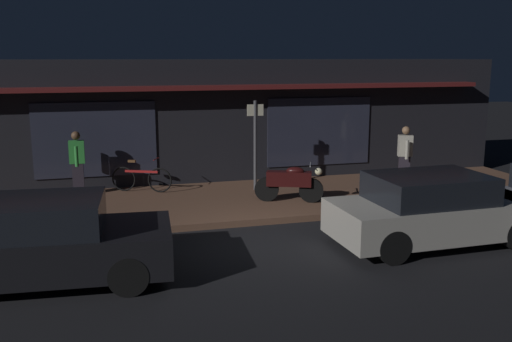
# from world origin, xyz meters

# --- Properties ---
(ground_plane) EXTENTS (60.00, 60.00, 0.00)m
(ground_plane) POSITION_xyz_m (0.00, 0.00, 0.00)
(ground_plane) COLOR black
(sidewalk_slab) EXTENTS (18.00, 4.00, 0.15)m
(sidewalk_slab) POSITION_xyz_m (0.00, 3.00, 0.07)
(sidewalk_slab) COLOR brown
(sidewalk_slab) RESTS_ON ground_plane
(storefront_building) EXTENTS (18.00, 3.30, 3.60)m
(storefront_building) POSITION_xyz_m (0.00, 6.39, 1.80)
(storefront_building) COLOR black
(storefront_building) RESTS_ON ground_plane
(motorcycle) EXTENTS (1.62, 0.83, 0.97)m
(motorcycle) POSITION_xyz_m (1.39, 2.29, 0.65)
(motorcycle) COLOR black
(motorcycle) RESTS_ON sidewalk_slab
(bicycle_parked) EXTENTS (1.53, 0.73, 0.91)m
(bicycle_parked) POSITION_xyz_m (-2.07, 4.34, 0.51)
(bicycle_parked) COLOR black
(bicycle_parked) RESTS_ON sidewalk_slab
(person_photographer) EXTENTS (0.38, 0.61, 1.67)m
(person_photographer) POSITION_xyz_m (-3.67, 4.36, 1.03)
(person_photographer) COLOR #28232D
(person_photographer) RESTS_ON sidewalk_slab
(person_bystander) EXTENTS (0.43, 0.61, 1.67)m
(person_bystander) POSITION_xyz_m (4.97, 3.09, 1.03)
(person_bystander) COLOR #28232D
(person_bystander) RESTS_ON sidewalk_slab
(sign_post) EXTENTS (0.44, 0.09, 2.40)m
(sign_post) POSITION_xyz_m (0.90, 3.78, 1.51)
(sign_post) COLOR #47474C
(sign_post) RESTS_ON sidewalk_slab
(parked_car_near) EXTENTS (4.22, 2.07, 1.42)m
(parked_car_near) POSITION_xyz_m (-4.07, -1.16, 0.70)
(parked_car_near) COLOR black
(parked_car_near) RESTS_ON ground_plane
(parked_car_far) EXTENTS (4.14, 1.86, 1.42)m
(parked_car_far) POSITION_xyz_m (3.20, -1.10, 0.70)
(parked_car_far) COLOR black
(parked_car_far) RESTS_ON ground_plane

